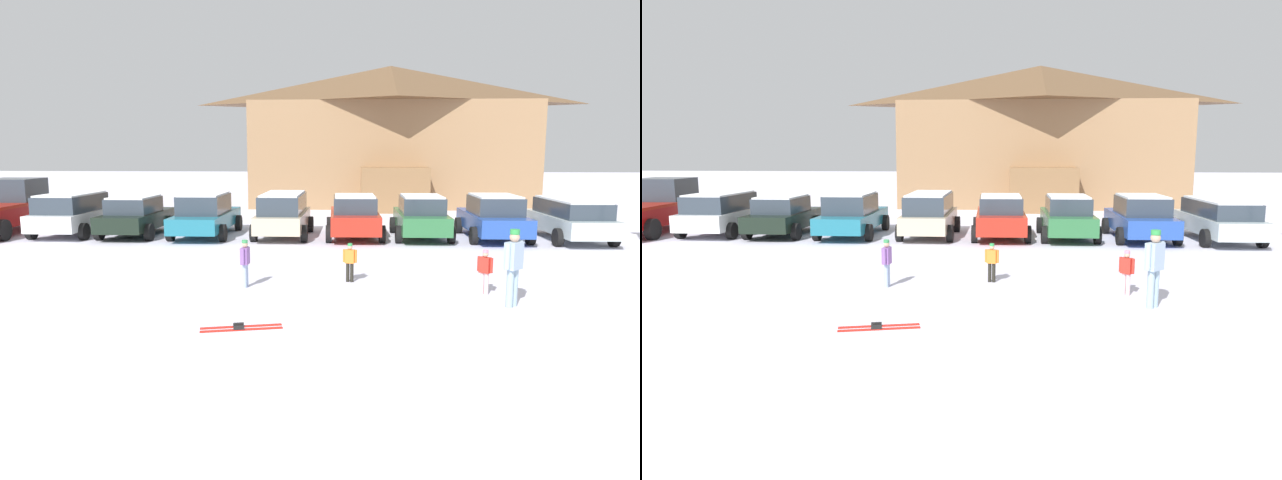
# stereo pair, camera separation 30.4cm
# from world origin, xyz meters

# --- Properties ---
(ground) EXTENTS (160.00, 160.00, 0.00)m
(ground) POSITION_xyz_m (0.00, 0.00, 0.00)
(ground) COLOR silver
(ski_lodge) EXTENTS (16.91, 10.06, 8.33)m
(ski_lodge) POSITION_xyz_m (2.62, 26.60, 4.22)
(ski_lodge) COLOR #98724D
(ski_lodge) RESTS_ON ground
(parked_white_suv) EXTENTS (2.25, 4.06, 1.65)m
(parked_white_suv) POSITION_xyz_m (-10.51, 12.52, 0.89)
(parked_white_suv) COLOR white
(parked_white_suv) RESTS_ON ground
(parked_black_sedan) EXTENTS (2.13, 4.15, 1.56)m
(parked_black_sedan) POSITION_xyz_m (-7.96, 12.51, 0.79)
(parked_black_sedan) COLOR black
(parked_black_sedan) RESTS_ON ground
(parked_teal_hatchback) EXTENTS (2.20, 4.82, 1.67)m
(parked_teal_hatchback) POSITION_xyz_m (-5.25, 12.65, 0.84)
(parked_teal_hatchback) COLOR #1E6B81
(parked_teal_hatchback) RESTS_ON ground
(parked_beige_suv) EXTENTS (2.09, 4.31, 1.70)m
(parked_beige_suv) POSITION_xyz_m (-2.20, 12.61, 0.91)
(parked_beige_suv) COLOR #BCAF92
(parked_beige_suv) RESTS_ON ground
(parked_red_sedan) EXTENTS (2.26, 4.25, 1.64)m
(parked_red_sedan) POSITION_xyz_m (0.53, 12.52, 0.83)
(parked_red_sedan) COLOR #B42619
(parked_red_sedan) RESTS_ON ground
(parked_green_coupe) EXTENTS (2.15, 4.25, 1.64)m
(parked_green_coupe) POSITION_xyz_m (3.04, 12.57, 0.83)
(parked_green_coupe) COLOR #2C6A3A
(parked_green_coupe) RESTS_ON ground
(parked_blue_hatchback) EXTENTS (2.26, 4.56, 1.67)m
(parked_blue_hatchback) POSITION_xyz_m (5.73, 12.53, 0.84)
(parked_blue_hatchback) COLOR #24489F
(parked_blue_hatchback) RESTS_ON ground
(parked_silver_wagon) EXTENTS (2.29, 4.83, 1.55)m
(parked_silver_wagon) POSITION_xyz_m (8.49, 12.41, 0.85)
(parked_silver_wagon) COLOR silver
(parked_silver_wagon) RESTS_ON ground
(pickup_truck) EXTENTS (2.68, 6.01, 2.15)m
(pickup_truck) POSITION_xyz_m (-13.57, 12.92, 1.00)
(pickup_truck) COLOR maroon
(pickup_truck) RESTS_ON ground
(skier_adult_in_blue_parka) EXTENTS (0.47, 0.47, 1.67)m
(skier_adult_in_blue_parka) POSITION_xyz_m (3.91, 2.99, 0.94)
(skier_adult_in_blue_parka) COLOR #96B2C6
(skier_adult_in_blue_parka) RESTS_ON ground
(skier_child_in_purple_jacket) EXTENTS (0.20, 0.43, 1.16)m
(skier_child_in_purple_jacket) POSITION_xyz_m (-2.09, 4.38, 0.66)
(skier_child_in_purple_jacket) COLOR #9BB0D4
(skier_child_in_purple_jacket) RESTS_ON ground
(skier_child_in_orange_jacket) EXTENTS (0.36, 0.19, 0.99)m
(skier_child_in_orange_jacket) POSITION_xyz_m (0.44, 5.10, 0.56)
(skier_child_in_orange_jacket) COLOR black
(skier_child_in_orange_jacket) RESTS_ON ground
(skier_child_in_red_jacket) EXTENTS (0.31, 0.28, 1.05)m
(skier_child_in_red_jacket) POSITION_xyz_m (3.56, 4.01, 0.59)
(skier_child_in_red_jacket) COLOR beige
(skier_child_in_red_jacket) RESTS_ON ground
(pair_of_skis) EXTENTS (1.55, 0.64, 0.08)m
(pair_of_skis) POSITION_xyz_m (-1.55, 1.12, 0.02)
(pair_of_skis) COLOR red
(pair_of_skis) RESTS_ON ground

